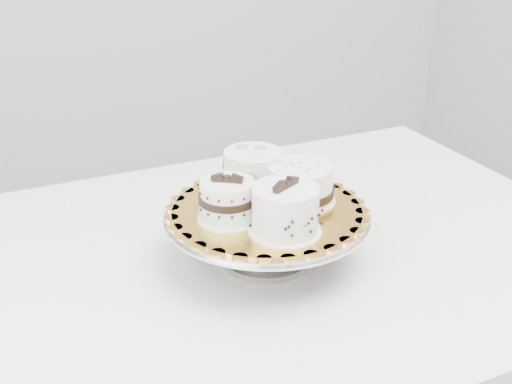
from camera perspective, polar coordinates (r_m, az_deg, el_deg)
name	(u,v)px	position (r m, az deg, el deg)	size (l,w,h in m)	color
table	(250,282)	(1.19, -0.51, -8.03)	(1.33, 0.90, 0.75)	white
cake_stand	(267,227)	(1.10, 0.96, -3.11)	(0.35, 0.35, 0.09)	gray
cake_board	(267,210)	(1.08, 0.97, -1.61)	(0.32, 0.32, 0.00)	gold
cake_swirl	(285,211)	(1.00, 2.62, -1.69)	(0.14, 0.14, 0.09)	white
cake_banded	(228,202)	(1.04, -2.52, -0.86)	(0.12, 0.12, 0.08)	white
cake_dots	(253,171)	(1.13, -0.26, 1.88)	(0.13, 0.13, 0.08)	white
cake_ribbon	(301,184)	(1.10, 4.02, 0.70)	(0.13, 0.13, 0.07)	white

